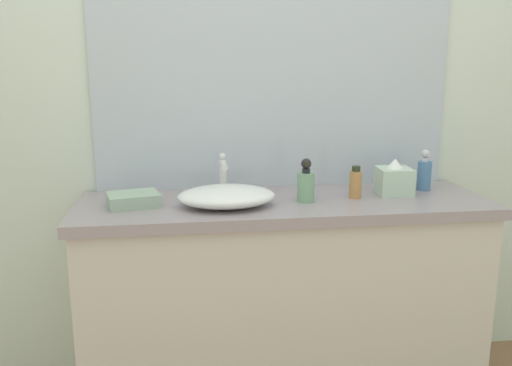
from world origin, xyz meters
TOP-DOWN VIEW (x-y plane):
  - bathroom_wall_rear at (0.00, 0.73)m, footprint 6.00×0.06m
  - vanity_counter at (0.09, 0.43)m, footprint 1.68×0.52m
  - wall_mirror_panel at (0.09, 0.69)m, footprint 1.57×0.01m
  - sink_basin at (-0.15, 0.37)m, footprint 0.38×0.27m
  - faucet at (-0.15, 0.52)m, footprint 0.03×0.13m
  - soap_dispenser at (0.17, 0.40)m, footprint 0.07×0.07m
  - lotion_bottle at (0.39, 0.42)m, footprint 0.05×0.05m
  - perfume_bottle at (0.74, 0.52)m, footprint 0.06×0.06m
  - tissue_box at (0.57, 0.46)m, footprint 0.15×0.15m
  - folded_hand_towel at (-0.51, 0.42)m, footprint 0.22×0.19m

SIDE VIEW (x-z plane):
  - vanity_counter at x=0.09m, z-range 0.00..0.88m
  - folded_hand_towel at x=-0.51m, z-range 0.88..0.93m
  - sink_basin at x=-0.15m, z-range 0.88..0.96m
  - lotion_bottle at x=0.39m, z-range 0.88..1.01m
  - tissue_box at x=0.57m, z-range 0.87..1.02m
  - soap_dispenser at x=0.17m, z-range 0.86..1.04m
  - perfume_bottle at x=0.74m, z-range 0.87..1.05m
  - faucet at x=-0.15m, z-range 0.89..1.08m
  - bathroom_wall_rear at x=0.00m, z-range 0.00..2.60m
  - wall_mirror_panel at x=0.09m, z-range 0.88..1.81m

